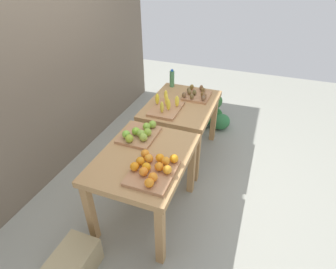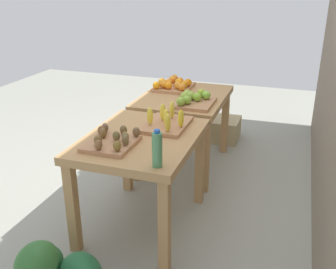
{
  "view_description": "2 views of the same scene",
  "coord_description": "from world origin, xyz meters",
  "px_view_note": "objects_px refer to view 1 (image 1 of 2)",
  "views": [
    {
      "loc": [
        -2.3,
        -0.89,
        2.29
      ],
      "look_at": [
        0.07,
        -0.0,
        0.6
      ],
      "focal_mm": 28.84,
      "sensor_mm": 36.0,
      "label": 1
    },
    {
      "loc": [
        3.01,
        1.04,
        1.86
      ],
      "look_at": [
        0.03,
        0.03,
        0.57
      ],
      "focal_mm": 41.76,
      "sensor_mm": 36.0,
      "label": 2
    }
  ],
  "objects_px": {
    "display_table_left": "(144,165)",
    "display_table_right": "(181,111)",
    "orange_bin": "(153,169)",
    "watermelon_pile": "(213,114)",
    "banana_crate": "(166,107)",
    "cardboard_produce_box": "(74,263)",
    "kiwi_bin": "(197,95)",
    "apple_bin": "(140,134)",
    "water_bottle": "(172,79)"
  },
  "relations": [
    {
      "from": "display_table_left",
      "to": "display_table_right",
      "type": "relative_size",
      "value": 1.0
    },
    {
      "from": "orange_bin",
      "to": "watermelon_pile",
      "type": "relative_size",
      "value": 0.66
    },
    {
      "from": "watermelon_pile",
      "to": "orange_bin",
      "type": "bearing_deg",
      "value": 178.07
    },
    {
      "from": "display_table_left",
      "to": "orange_bin",
      "type": "distance_m",
      "value": 0.29
    },
    {
      "from": "orange_bin",
      "to": "banana_crate",
      "type": "relative_size",
      "value": 1.03
    },
    {
      "from": "banana_crate",
      "to": "display_table_right",
      "type": "bearing_deg",
      "value": -26.55
    },
    {
      "from": "banana_crate",
      "to": "cardboard_produce_box",
      "type": "xyz_separation_m",
      "value": [
        -1.7,
        0.18,
        -0.67
      ]
    },
    {
      "from": "display_table_left",
      "to": "cardboard_produce_box",
      "type": "relative_size",
      "value": 2.6
    },
    {
      "from": "watermelon_pile",
      "to": "kiwi_bin",
      "type": "bearing_deg",
      "value": 170.08
    },
    {
      "from": "display_table_right",
      "to": "apple_bin",
      "type": "height_order",
      "value": "apple_bin"
    },
    {
      "from": "display_table_left",
      "to": "watermelon_pile",
      "type": "distance_m",
      "value": 2.08
    },
    {
      "from": "display_table_left",
      "to": "cardboard_produce_box",
      "type": "bearing_deg",
      "value": 159.78
    },
    {
      "from": "display_table_right",
      "to": "banana_crate",
      "type": "bearing_deg",
      "value": 153.45
    },
    {
      "from": "water_bottle",
      "to": "apple_bin",
      "type": "bearing_deg",
      "value": -174.58
    },
    {
      "from": "display_table_left",
      "to": "water_bottle",
      "type": "height_order",
      "value": "water_bottle"
    },
    {
      "from": "orange_bin",
      "to": "banana_crate",
      "type": "xyz_separation_m",
      "value": [
        1.07,
        0.29,
        -0.0
      ]
    },
    {
      "from": "cardboard_produce_box",
      "to": "watermelon_pile",
      "type": "bearing_deg",
      "value": -10.89
    },
    {
      "from": "banana_crate",
      "to": "cardboard_produce_box",
      "type": "bearing_deg",
      "value": 173.87
    },
    {
      "from": "orange_bin",
      "to": "water_bottle",
      "type": "height_order",
      "value": "water_bottle"
    },
    {
      "from": "banana_crate",
      "to": "watermelon_pile",
      "type": "bearing_deg",
      "value": -17.81
    },
    {
      "from": "cardboard_produce_box",
      "to": "display_table_right",
      "type": "bearing_deg",
      "value": -8.82
    },
    {
      "from": "water_bottle",
      "to": "banana_crate",
      "type": "bearing_deg",
      "value": -165.99
    },
    {
      "from": "display_table_left",
      "to": "cardboard_produce_box",
      "type": "height_order",
      "value": "display_table_left"
    },
    {
      "from": "apple_bin",
      "to": "banana_crate",
      "type": "height_order",
      "value": "banana_crate"
    },
    {
      "from": "display_table_left",
      "to": "water_bottle",
      "type": "relative_size",
      "value": 4.26
    },
    {
      "from": "apple_bin",
      "to": "banana_crate",
      "type": "bearing_deg",
      "value": -3.8
    },
    {
      "from": "display_table_right",
      "to": "orange_bin",
      "type": "xyz_separation_m",
      "value": [
        -1.3,
        -0.17,
        0.16
      ]
    },
    {
      "from": "display_table_left",
      "to": "watermelon_pile",
      "type": "height_order",
      "value": "display_table_left"
    },
    {
      "from": "banana_crate",
      "to": "watermelon_pile",
      "type": "xyz_separation_m",
      "value": [
        1.12,
        -0.36,
        -0.63
      ]
    },
    {
      "from": "water_bottle",
      "to": "cardboard_produce_box",
      "type": "height_order",
      "value": "water_bottle"
    },
    {
      "from": "kiwi_bin",
      "to": "water_bottle",
      "type": "xyz_separation_m",
      "value": [
        0.2,
        0.41,
        0.08
      ]
    },
    {
      "from": "display_table_right",
      "to": "banana_crate",
      "type": "distance_m",
      "value": 0.3
    },
    {
      "from": "kiwi_bin",
      "to": "watermelon_pile",
      "type": "relative_size",
      "value": 0.53
    },
    {
      "from": "banana_crate",
      "to": "apple_bin",
      "type": "bearing_deg",
      "value": 176.2
    },
    {
      "from": "banana_crate",
      "to": "orange_bin",
      "type": "bearing_deg",
      "value": -164.99
    },
    {
      "from": "kiwi_bin",
      "to": "water_bottle",
      "type": "height_order",
      "value": "water_bottle"
    },
    {
      "from": "banana_crate",
      "to": "cardboard_produce_box",
      "type": "relative_size",
      "value": 1.1
    },
    {
      "from": "apple_bin",
      "to": "banana_crate",
      "type": "relative_size",
      "value": 0.92
    },
    {
      "from": "display_table_left",
      "to": "kiwi_bin",
      "type": "distance_m",
      "value": 1.35
    },
    {
      "from": "display_table_left",
      "to": "apple_bin",
      "type": "distance_m",
      "value": 0.34
    },
    {
      "from": "display_table_left",
      "to": "apple_bin",
      "type": "height_order",
      "value": "apple_bin"
    },
    {
      "from": "apple_bin",
      "to": "water_bottle",
      "type": "xyz_separation_m",
      "value": [
        1.29,
        0.12,
        0.07
      ]
    },
    {
      "from": "orange_bin",
      "to": "kiwi_bin",
      "type": "relative_size",
      "value": 1.25
    },
    {
      "from": "watermelon_pile",
      "to": "cardboard_produce_box",
      "type": "height_order",
      "value": "watermelon_pile"
    },
    {
      "from": "orange_bin",
      "to": "kiwi_bin",
      "type": "xyz_separation_m",
      "value": [
        1.52,
        0.04,
        -0.01
      ]
    },
    {
      "from": "apple_bin",
      "to": "water_bottle",
      "type": "relative_size",
      "value": 1.66
    },
    {
      "from": "apple_bin",
      "to": "cardboard_produce_box",
      "type": "relative_size",
      "value": 1.02
    },
    {
      "from": "orange_bin",
      "to": "apple_bin",
      "type": "relative_size",
      "value": 1.11
    },
    {
      "from": "orange_bin",
      "to": "water_bottle",
      "type": "distance_m",
      "value": 1.79
    },
    {
      "from": "orange_bin",
      "to": "apple_bin",
      "type": "distance_m",
      "value": 0.55
    }
  ]
}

